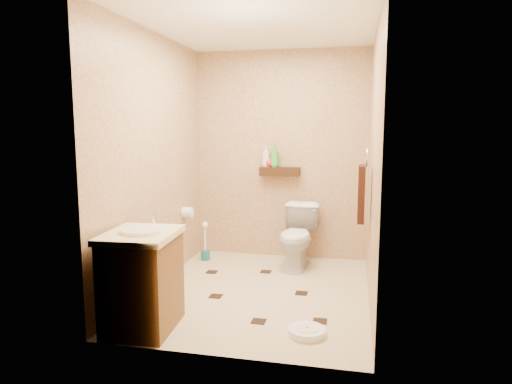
# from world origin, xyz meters

# --- Properties ---
(ground) EXTENTS (2.50, 2.50, 0.00)m
(ground) POSITION_xyz_m (0.00, 0.00, 0.00)
(ground) COLOR beige
(ground) RESTS_ON ground
(wall_back) EXTENTS (2.00, 0.04, 2.40)m
(wall_back) POSITION_xyz_m (0.00, 1.25, 1.20)
(wall_back) COLOR tan
(wall_back) RESTS_ON ground
(wall_front) EXTENTS (2.00, 0.04, 2.40)m
(wall_front) POSITION_xyz_m (0.00, -1.25, 1.20)
(wall_front) COLOR tan
(wall_front) RESTS_ON ground
(wall_left) EXTENTS (0.04, 2.50, 2.40)m
(wall_left) POSITION_xyz_m (-1.00, 0.00, 1.20)
(wall_left) COLOR tan
(wall_left) RESTS_ON ground
(wall_right) EXTENTS (0.04, 2.50, 2.40)m
(wall_right) POSITION_xyz_m (1.00, 0.00, 1.20)
(wall_right) COLOR tan
(wall_right) RESTS_ON ground
(ceiling) EXTENTS (2.00, 2.50, 0.02)m
(ceiling) POSITION_xyz_m (0.00, 0.00, 2.40)
(ceiling) COLOR white
(ceiling) RESTS_ON wall_back
(wall_shelf) EXTENTS (0.46, 0.14, 0.10)m
(wall_shelf) POSITION_xyz_m (0.00, 1.17, 1.02)
(wall_shelf) COLOR #311F0D
(wall_shelf) RESTS_ON wall_back
(floor_accents) EXTENTS (1.33, 1.35, 0.01)m
(floor_accents) POSITION_xyz_m (0.02, -0.05, 0.00)
(floor_accents) COLOR black
(floor_accents) RESTS_ON ground
(toilet) EXTENTS (0.43, 0.70, 0.68)m
(toilet) POSITION_xyz_m (0.26, 0.83, 0.34)
(toilet) COLOR white
(toilet) RESTS_ON ground
(vanity) EXTENTS (0.55, 0.65, 0.87)m
(vanity) POSITION_xyz_m (-0.70, -0.95, 0.39)
(vanity) COLOR brown
(vanity) RESTS_ON ground
(bathroom_scale) EXTENTS (0.36, 0.36, 0.06)m
(bathroom_scale) POSITION_xyz_m (0.53, -0.81, 0.03)
(bathroom_scale) COLOR white
(bathroom_scale) RESTS_ON ground
(toilet_brush) EXTENTS (0.10, 0.10, 0.45)m
(toilet_brush) POSITION_xyz_m (-0.82, 0.88, 0.16)
(toilet_brush) COLOR #196767
(toilet_brush) RESTS_ON ground
(towel_ring) EXTENTS (0.12, 0.30, 0.76)m
(towel_ring) POSITION_xyz_m (0.91, 0.25, 0.95)
(towel_ring) COLOR silver
(towel_ring) RESTS_ON wall_right
(toilet_paper) EXTENTS (0.12, 0.11, 0.12)m
(toilet_paper) POSITION_xyz_m (-0.94, 0.65, 0.60)
(toilet_paper) COLOR white
(toilet_paper) RESTS_ON wall_left
(bottle_a) EXTENTS (0.13, 0.13, 0.25)m
(bottle_a) POSITION_xyz_m (-0.16, 1.17, 1.19)
(bottle_a) COLOR silver
(bottle_a) RESTS_ON wall_shelf
(bottle_b) EXTENTS (0.09, 0.09, 0.16)m
(bottle_b) POSITION_xyz_m (-0.15, 1.17, 1.15)
(bottle_b) COLOR orange
(bottle_b) RESTS_ON wall_shelf
(bottle_c) EXTENTS (0.11, 0.11, 0.14)m
(bottle_c) POSITION_xyz_m (-0.13, 1.17, 1.14)
(bottle_c) COLOR red
(bottle_c) RESTS_ON wall_shelf
(bottle_d) EXTENTS (0.13, 0.13, 0.26)m
(bottle_d) POSITION_xyz_m (-0.06, 1.17, 1.20)
(bottle_d) COLOR green
(bottle_d) RESTS_ON wall_shelf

